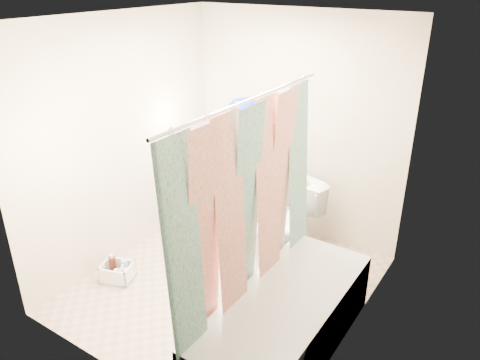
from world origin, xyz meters
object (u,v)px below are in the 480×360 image
Objects in this scene: bathtub at (285,322)px; toilet at (287,223)px; cleaning_caddy at (118,273)px; plumber at (239,172)px.

toilet is (-0.62, 1.18, 0.12)m from bathtub.
cleaning_caddy is at bearing -177.30° from bathtub.
toilet is 0.49× the size of plumber.
toilet reaches higher than bathtub.
bathtub is 1.76m from cleaning_caddy.
bathtub is 1.81m from plumber.
bathtub is 1.11× the size of plumber.
toilet is at bearing 42.26° from plumber.
bathtub is at bearing -16.34° from cleaning_caddy.
cleaning_caddy is (-1.13, -1.26, -0.31)m from toilet.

